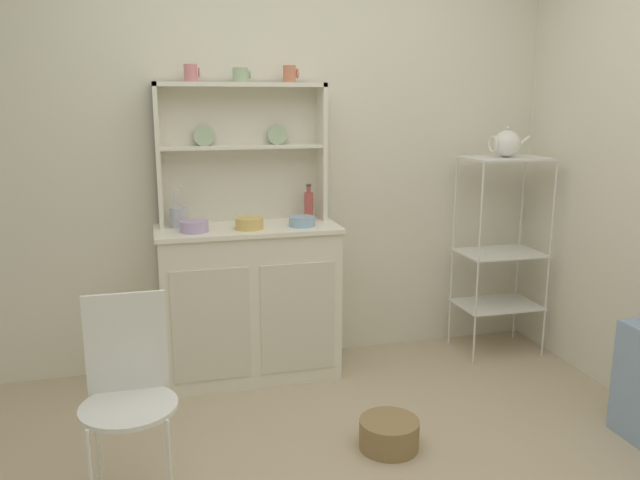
% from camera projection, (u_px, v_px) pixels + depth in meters
% --- Properties ---
extents(wall_back, '(3.84, 0.05, 2.50)m').
position_uv_depth(wall_back, '(287.00, 154.00, 3.73)').
color(wall_back, silver).
rests_on(wall_back, ground).
extents(hutch_cabinet, '(1.01, 0.45, 0.88)m').
position_uv_depth(hutch_cabinet, '(249.00, 300.00, 3.58)').
color(hutch_cabinet, silver).
rests_on(hutch_cabinet, ground).
extents(hutch_shelf_unit, '(0.94, 0.18, 0.78)m').
position_uv_depth(hutch_shelf_unit, '(241.00, 143.00, 3.55)').
color(hutch_shelf_unit, silver).
rests_on(hutch_shelf_unit, hutch_cabinet).
extents(bakers_rack, '(0.49, 0.35, 1.23)m').
position_uv_depth(bakers_rack, '(501.00, 237.00, 3.88)').
color(bakers_rack, silver).
rests_on(bakers_rack, ground).
extents(wire_chair, '(0.36, 0.36, 0.85)m').
position_uv_depth(wire_chair, '(128.00, 384.00, 2.38)').
color(wire_chair, white).
rests_on(wire_chair, ground).
extents(floor_basket, '(0.27, 0.27, 0.14)m').
position_uv_depth(floor_basket, '(389.00, 434.00, 2.89)').
color(floor_basket, '#93754C').
rests_on(floor_basket, ground).
extents(cup_rose_0, '(0.08, 0.07, 0.09)m').
position_uv_depth(cup_rose_0, '(191.00, 73.00, 3.36)').
color(cup_rose_0, '#D17A84').
rests_on(cup_rose_0, hutch_shelf_unit).
extents(cup_sage_1, '(0.10, 0.08, 0.08)m').
position_uv_depth(cup_sage_1, '(241.00, 75.00, 3.43)').
color(cup_sage_1, '#9EB78E').
rests_on(cup_sage_1, hutch_shelf_unit).
extents(cup_terracotta_2, '(0.09, 0.07, 0.09)m').
position_uv_depth(cup_terracotta_2, '(290.00, 74.00, 3.50)').
color(cup_terracotta_2, '#C67556').
rests_on(cup_terracotta_2, hutch_shelf_unit).
extents(bowl_mixing_large, '(0.15, 0.15, 0.06)m').
position_uv_depth(bowl_mixing_large, '(194.00, 226.00, 3.34)').
color(bowl_mixing_large, '#B79ECC').
rests_on(bowl_mixing_large, hutch_cabinet).
extents(bowl_floral_medium, '(0.15, 0.15, 0.06)m').
position_uv_depth(bowl_floral_medium, '(249.00, 223.00, 3.42)').
color(bowl_floral_medium, '#DBB760').
rests_on(bowl_floral_medium, hutch_cabinet).
extents(bowl_cream_small, '(0.14, 0.14, 0.05)m').
position_uv_depth(bowl_cream_small, '(302.00, 221.00, 3.49)').
color(bowl_cream_small, '#8EB2D1').
rests_on(bowl_cream_small, hutch_cabinet).
extents(jam_bottle, '(0.05, 0.05, 0.21)m').
position_uv_depth(jam_bottle, '(309.00, 205.00, 3.65)').
color(jam_bottle, '#B74C47').
rests_on(jam_bottle, hutch_cabinet).
extents(utensil_jar, '(0.08, 0.08, 0.23)m').
position_uv_depth(utensil_jar, '(178.00, 217.00, 3.46)').
color(utensil_jar, '#B2B7C6').
rests_on(utensil_jar, hutch_cabinet).
extents(porcelain_teapot, '(0.25, 0.16, 0.18)m').
position_uv_depth(porcelain_teapot, '(507.00, 144.00, 3.75)').
color(porcelain_teapot, white).
rests_on(porcelain_teapot, bakers_rack).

